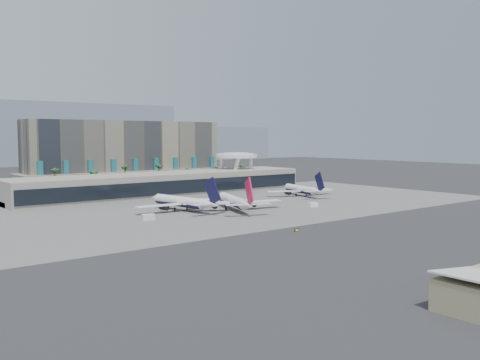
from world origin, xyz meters
TOP-DOWN VIEW (x-y plane):
  - ground at (0.00, 0.00)m, footprint 900.00×900.00m
  - apron_pad at (0.00, 55.00)m, footprint 260.00×130.00m
  - mountain_ridge at (27.88, 470.00)m, footprint 680.00×60.00m
  - hotel at (10.00, 174.41)m, footprint 140.00×30.00m
  - terminal at (0.00, 109.84)m, footprint 170.00×32.50m
  - saucer_structure at (55.00, 116.00)m, footprint 26.00×26.00m
  - palm_row at (7.00, 145.00)m, footprint 157.80×2.80m
  - airliner_left at (-26.90, 49.77)m, footprint 43.85×45.40m
  - airliner_centre at (-8.52, 36.74)m, footprint 42.82×44.24m
  - airliner_right at (54.27, 57.90)m, footprint 38.90×40.38m
  - service_vehicle_a at (-51.07, 35.93)m, footprint 5.23×3.40m
  - service_vehicle_b at (26.41, 23.09)m, footprint 4.33×3.02m
  - taxiway_sign at (-23.85, -17.09)m, footprint 2.02×0.39m

SIDE VIEW (x-z plane):
  - ground at x=0.00m, z-range 0.00..0.00m
  - apron_pad at x=0.00m, z-range 0.00..0.06m
  - taxiway_sign at x=-23.85m, z-range 0.00..0.91m
  - service_vehicle_b at x=26.41m, z-range 0.00..2.03m
  - service_vehicle_a at x=-51.07m, z-range 0.00..2.35m
  - airliner_right at x=54.27m, z-range -3.52..10.68m
  - airliner_left at x=-26.90m, z-range -3.89..11.82m
  - airliner_centre at x=-8.52m, z-range -3.96..12.01m
  - terminal at x=0.00m, z-range -0.73..13.77m
  - palm_row at x=7.00m, z-range 3.95..17.05m
  - hotel at x=10.00m, z-range -4.19..37.81m
  - saucer_structure at x=55.00m, z-range 7.51..29.40m
  - mountain_ridge at x=27.88m, z-range -5.11..64.89m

